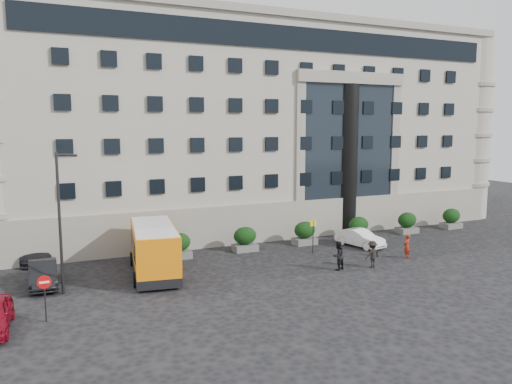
% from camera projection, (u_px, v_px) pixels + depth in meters
% --- Properties ---
extents(ground, '(120.00, 120.00, 0.00)m').
position_uv_depth(ground, '(277.00, 282.00, 30.37)').
color(ground, black).
rests_on(ground, ground).
extents(civic_building, '(44.00, 24.00, 18.00)m').
position_uv_depth(civic_building, '(234.00, 130.00, 51.52)').
color(civic_building, '#A69F92').
rests_on(civic_building, ground).
extents(entrance_column, '(1.80, 1.80, 13.00)m').
position_uv_depth(entrance_column, '(347.00, 160.00, 43.70)').
color(entrance_column, black).
rests_on(entrance_column, ground).
extents(hedge_a, '(1.80, 1.26, 1.84)m').
position_uv_depth(hedge_a, '(178.00, 246.00, 35.67)').
color(hedge_a, '#555553').
rests_on(hedge_a, ground).
extents(hedge_b, '(1.80, 1.26, 1.84)m').
position_uv_depth(hedge_b, '(245.00, 239.00, 37.79)').
color(hedge_b, '#555553').
rests_on(hedge_b, ground).
extents(hedge_c, '(1.80, 1.26, 1.84)m').
position_uv_depth(hedge_c, '(305.00, 233.00, 39.90)').
color(hedge_c, '#555553').
rests_on(hedge_c, ground).
extents(hedge_d, '(1.80, 1.26, 1.84)m').
position_uv_depth(hedge_d, '(359.00, 227.00, 42.01)').
color(hedge_d, '#555553').
rests_on(hedge_d, ground).
extents(hedge_e, '(1.80, 1.26, 1.84)m').
position_uv_depth(hedge_e, '(407.00, 223.00, 44.13)').
color(hedge_e, '#555553').
rests_on(hedge_e, ground).
extents(hedge_f, '(1.80, 1.26, 1.84)m').
position_uv_depth(hedge_f, '(451.00, 218.00, 46.24)').
color(hedge_f, '#555553').
rests_on(hedge_f, ground).
extents(street_lamp, '(1.16, 0.18, 8.00)m').
position_uv_depth(street_lamp, '(61.00, 218.00, 27.66)').
color(street_lamp, '#262628').
rests_on(street_lamp, ground).
extents(bus_stop_sign, '(0.50, 0.08, 2.52)m').
position_uv_depth(bus_stop_sign, '(313.00, 231.00, 36.90)').
color(bus_stop_sign, '#262628').
rests_on(bus_stop_sign, ground).
extents(no_entry_sign, '(0.64, 0.16, 2.32)m').
position_uv_depth(no_entry_sign, '(45.00, 289.00, 23.93)').
color(no_entry_sign, '#262628').
rests_on(no_entry_sign, ground).
extents(minibus, '(3.64, 7.82, 3.14)m').
position_uv_depth(minibus, '(154.00, 248.00, 31.75)').
color(minibus, orange).
rests_on(minibus, ground).
extents(red_truck, '(3.15, 5.97, 3.10)m').
position_uv_depth(red_truck, '(1.00, 233.00, 36.89)').
color(red_truck, maroon).
rests_on(red_truck, ground).
extents(parked_car_b, '(1.58, 4.47, 1.47)m').
position_uv_depth(parked_car_b, '(43.00, 274.00, 29.49)').
color(parked_car_b, black).
rests_on(parked_car_b, ground).
extents(parked_car_c, '(2.56, 5.05, 1.40)m').
position_uv_depth(parked_car_c, '(38.00, 251.00, 34.91)').
color(parked_car_c, black).
rests_on(parked_car_c, ground).
extents(parked_car_d, '(2.97, 5.73, 1.54)m').
position_uv_depth(parked_car_d, '(35.00, 236.00, 39.31)').
color(parked_car_d, black).
rests_on(parked_car_d, ground).
extents(white_taxi, '(2.46, 4.36, 1.36)m').
position_uv_depth(white_taxi, '(360.00, 238.00, 39.21)').
color(white_taxi, white).
rests_on(white_taxi, ground).
extents(pedestrian_a, '(0.75, 0.63, 1.76)m').
position_uv_depth(pedestrian_a, '(407.00, 246.00, 35.67)').
color(pedestrian_a, maroon).
rests_on(pedestrian_a, ground).
extents(pedestrian_b, '(1.12, 1.00, 1.91)m').
position_uv_depth(pedestrian_b, '(338.00, 256.00, 32.77)').
color(pedestrian_b, black).
rests_on(pedestrian_b, ground).
extents(pedestrian_c, '(1.26, 0.84, 1.81)m').
position_uv_depth(pedestrian_c, '(372.00, 254.00, 33.35)').
color(pedestrian_c, black).
rests_on(pedestrian_c, ground).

